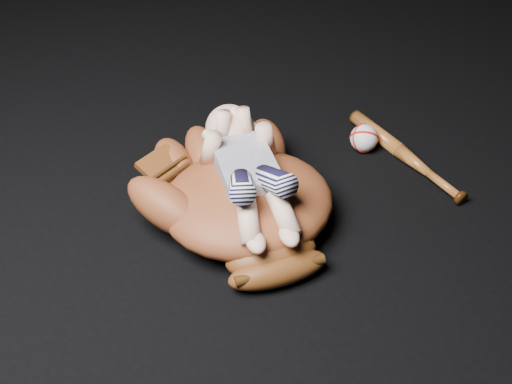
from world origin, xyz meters
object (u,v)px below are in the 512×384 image
Objects in this scene: baseball at (364,138)px; newborn_baby at (250,170)px; baseball_glove at (247,195)px; baseball_bat at (405,155)px.

newborn_baby is at bearing -162.62° from baseball.
baseball_bat is at bearing 10.70° from baseball_glove.
newborn_baby is (0.01, 0.00, 0.06)m from baseball_glove.
baseball_bat is 0.11m from baseball.
newborn_baby reaches higher than baseball.
newborn_baby reaches higher than baseball_glove.
baseball_bat is (0.43, 0.03, -0.12)m from newborn_baby.
baseball_bat is at bearing 14.80° from newborn_baby.
baseball_bat is (0.43, 0.03, -0.06)m from baseball_glove.
baseball_glove is 0.06m from newborn_baby.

